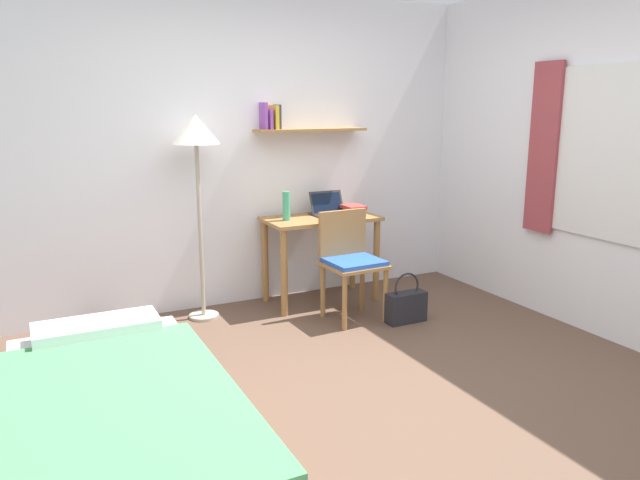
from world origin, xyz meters
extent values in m
plane|color=brown|center=(0.00, 0.00, 0.00)|extent=(5.28, 5.28, 0.00)
cube|color=white|center=(0.00, 2.02, 1.30)|extent=(4.40, 0.05, 2.60)
cube|color=#9E703D|center=(0.52, 1.89, 1.48)|extent=(0.98, 0.22, 0.02)
cube|color=purple|center=(0.10, 1.92, 1.60)|extent=(0.03, 0.14, 0.22)
cube|color=purple|center=(0.14, 1.91, 1.57)|extent=(0.02, 0.16, 0.16)
cube|color=gold|center=(0.18, 1.91, 1.58)|extent=(0.03, 0.17, 0.19)
cube|color=#333338|center=(0.22, 1.93, 1.59)|extent=(0.02, 0.12, 0.20)
cube|color=white|center=(2.02, 0.00, 1.30)|extent=(0.05, 4.40, 2.60)
cube|color=silver|center=(1.99, 0.13, 1.35)|extent=(0.02, 0.86, 1.23)
cube|color=white|center=(1.99, 0.13, 1.35)|extent=(0.01, 0.80, 1.17)
cube|color=#993D42|center=(1.96, 0.67, 1.35)|extent=(0.03, 0.28, 1.33)
cube|color=#9E703D|center=(-1.46, -0.28, 0.14)|extent=(0.93, 1.96, 0.28)
cube|color=silver|center=(-1.46, -0.28, 0.36)|extent=(0.90, 1.90, 0.16)
cube|color=#4C9E5B|center=(-1.46, -0.40, 0.46)|extent=(0.95, 1.61, 0.04)
cube|color=white|center=(-1.46, 0.49, 0.49)|extent=(0.65, 0.28, 0.10)
cube|color=#9E703D|center=(0.52, 1.70, 0.73)|extent=(0.97, 0.52, 0.03)
cylinder|color=#9E703D|center=(0.08, 1.49, 0.36)|extent=(0.06, 0.06, 0.72)
cylinder|color=#9E703D|center=(0.95, 1.49, 0.36)|extent=(0.06, 0.06, 0.72)
cylinder|color=#9E703D|center=(0.08, 1.91, 0.36)|extent=(0.06, 0.06, 0.72)
cylinder|color=#9E703D|center=(0.95, 1.91, 0.36)|extent=(0.06, 0.06, 0.72)
cube|color=#9E703D|center=(0.54, 1.16, 0.45)|extent=(0.46, 0.43, 0.03)
cube|color=blue|center=(0.54, 1.16, 0.48)|extent=(0.42, 0.39, 0.04)
cube|color=#9E703D|center=(0.53, 1.35, 0.68)|extent=(0.42, 0.05, 0.37)
cylinder|color=#9E703D|center=(0.36, 0.98, 0.22)|extent=(0.04, 0.04, 0.44)
cylinder|color=#9E703D|center=(0.73, 1.00, 0.22)|extent=(0.04, 0.04, 0.44)
cylinder|color=#9E703D|center=(0.35, 1.33, 0.22)|extent=(0.04, 0.04, 0.44)
cylinder|color=#9E703D|center=(0.72, 1.34, 0.22)|extent=(0.04, 0.04, 0.44)
cylinder|color=#B2A893|center=(-0.53, 1.74, 0.01)|extent=(0.24, 0.24, 0.02)
cylinder|color=#B2A893|center=(-0.53, 1.74, 0.71)|extent=(0.03, 0.03, 1.37)
cone|color=silver|center=(-0.53, 1.74, 1.51)|extent=(0.36, 0.36, 0.22)
cube|color=#2D2D33|center=(0.63, 1.75, 0.75)|extent=(0.32, 0.21, 0.01)
cube|color=#2D2D33|center=(0.63, 1.82, 0.85)|extent=(0.31, 0.08, 0.19)
cube|color=black|center=(0.63, 1.81, 0.85)|extent=(0.28, 0.07, 0.16)
cylinder|color=#42A87F|center=(0.20, 1.70, 0.87)|extent=(0.06, 0.06, 0.24)
cube|color=#333338|center=(0.83, 1.70, 0.76)|extent=(0.16, 0.25, 0.02)
cube|color=#333338|center=(0.82, 1.68, 0.78)|extent=(0.15, 0.20, 0.03)
cube|color=#D13D38|center=(0.83, 1.69, 0.81)|extent=(0.16, 0.21, 0.03)
cube|color=#232328|center=(0.88, 0.92, 0.12)|extent=(0.33, 0.13, 0.24)
torus|color=#232328|center=(0.88, 0.92, 0.29)|extent=(0.22, 0.02, 0.22)
camera|label=1|loc=(-1.76, -2.84, 1.70)|focal=33.95mm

